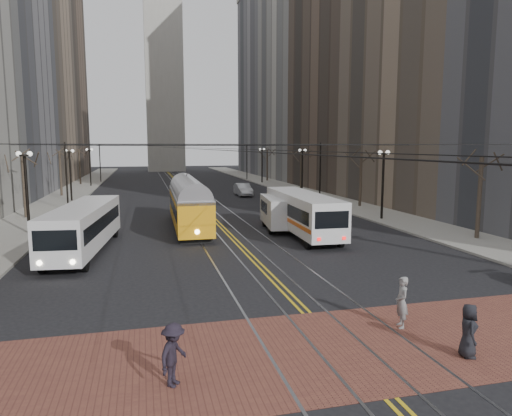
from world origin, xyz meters
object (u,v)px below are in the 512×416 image
clock_tower (163,23)px  transit_bus (84,229)px  cargo_van (279,213)px  sedan_grey (294,196)px  pedestrian_a (468,330)px  rear_bus (302,214)px  pedestrian_d (174,355)px  sedan_silver (243,190)px  streetcar (189,209)px  pedestrian_b (402,302)px

clock_tower → transit_bus: size_ratio=5.91×
cargo_van → sedan_grey: cargo_van is taller
cargo_van → pedestrian_a: bearing=-84.9°
rear_bus → pedestrian_d: size_ratio=6.65×
rear_bus → pedestrian_d: rear_bus is taller
rear_bus → sedan_silver: size_ratio=2.36×
streetcar → sedan_grey: streetcar is taller
pedestrian_d → transit_bus: bearing=47.9°
clock_tower → transit_bus: 97.26m
streetcar → pedestrian_d: size_ratio=7.57×
clock_tower → sedan_silver: (6.39, -62.45, -35.18)m
clock_tower → cargo_van: (4.00, -86.15, -34.73)m
sedan_grey → sedan_silver: sedan_silver is taller
streetcar → rear_bus: 8.75m
rear_bus → sedan_silver: rear_bus is taller
streetcar → sedan_silver: 23.25m
clock_tower → sedan_grey: bearing=-81.7°
sedan_grey → pedestrian_a: size_ratio=2.71×
sedan_grey → sedan_silver: 9.33m
pedestrian_d → pedestrian_b: bearing=-41.4°
transit_bus → pedestrian_d: (4.10, -16.63, -0.54)m
rear_bus → streetcar: bearing=150.8°
cargo_van → sedan_grey: bearing=74.1°
clock_tower → sedan_grey: 79.83m
transit_bus → streetcar: 9.41m
cargo_van → sedan_grey: 16.54m
transit_bus → cargo_van: size_ratio=2.01×
streetcar → pedestrian_d: bearing=-95.5°
pedestrian_b → sedan_grey: bearing=-179.5°
cargo_van → sedan_silver: bearing=90.9°
pedestrian_a → pedestrian_b: size_ratio=0.90×
rear_bus → sedan_grey: (5.36, 17.53, -0.72)m
transit_bus → rear_bus: rear_bus is taller
sedan_grey → pedestrian_a: bearing=-110.8°
rear_bus → pedestrian_a: size_ratio=6.95×
cargo_van → pedestrian_b: cargo_van is taller
clock_tower → pedestrian_d: clock_tower is taller
streetcar → pedestrian_b: size_ratio=7.15×
sedan_silver → pedestrian_d: bearing=-104.8°
clock_tower → rear_bus: clock_tower is taller
streetcar → pedestrian_b: 21.74m
cargo_van → pedestrian_b: (-1.30, -18.86, -0.32)m
streetcar → pedestrian_d: streetcar is taller
transit_bus → pedestrian_b: transit_bus is taller
transit_bus → sedan_grey: transit_bus is taller
sedan_grey → clock_tower: bearing=88.3°
clock_tower → rear_bus: bearing=-86.8°
transit_bus → pedestrian_a: bearing=-47.0°
sedan_grey → streetcar: bearing=-144.6°
pedestrian_b → pedestrian_d: size_ratio=1.06×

